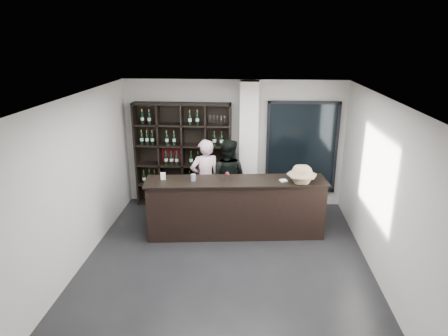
# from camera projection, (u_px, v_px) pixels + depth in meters

# --- Properties ---
(floor) EXTENTS (5.00, 5.50, 0.01)m
(floor) POSITION_uv_depth(u_px,v_px,m) (226.00, 263.00, 7.03)
(floor) COLOR black
(floor) RESTS_ON ground
(wine_shelf) EXTENTS (2.20, 0.35, 2.40)m
(wine_shelf) POSITION_uv_depth(u_px,v_px,m) (183.00, 155.00, 9.16)
(wine_shelf) COLOR black
(wine_shelf) RESTS_ON floor
(structural_column) EXTENTS (0.40, 0.40, 2.90)m
(structural_column) POSITION_uv_depth(u_px,v_px,m) (249.00, 147.00, 8.89)
(structural_column) COLOR silver
(structural_column) RESTS_ON floor
(glass_panel) EXTENTS (1.60, 0.08, 2.10)m
(glass_panel) POSITION_uv_depth(u_px,v_px,m) (302.00, 147.00, 9.04)
(glass_panel) COLOR black
(glass_panel) RESTS_ON floor
(tasting_counter) EXTENTS (3.51, 0.72, 1.16)m
(tasting_counter) POSITION_uv_depth(u_px,v_px,m) (236.00, 207.00, 7.88)
(tasting_counter) COLOR black
(tasting_counter) RESTS_ON floor
(taster_pink) EXTENTS (0.75, 0.63, 1.76)m
(taster_pink) POSITION_uv_depth(u_px,v_px,m) (205.00, 179.00, 8.54)
(taster_pink) COLOR beige
(taster_pink) RESTS_ON floor
(taster_black) EXTENTS (0.97, 0.84, 1.73)m
(taster_black) POSITION_uv_depth(u_px,v_px,m) (227.00, 177.00, 8.71)
(taster_black) COLOR black
(taster_black) RESTS_ON floor
(customer) EXTENTS (0.98, 0.58, 1.51)m
(customer) POSITION_uv_depth(u_px,v_px,m) (300.00, 202.00, 7.70)
(customer) COLOR #987F60
(customer) RESTS_ON floor
(wine_glass) EXTENTS (0.11, 0.11, 0.20)m
(wine_glass) POSITION_uv_depth(u_px,v_px,m) (227.00, 176.00, 7.65)
(wine_glass) COLOR white
(wine_glass) RESTS_ON tasting_counter
(spit_cup) EXTENTS (0.13, 0.13, 0.13)m
(spit_cup) POSITION_uv_depth(u_px,v_px,m) (193.00, 178.00, 7.64)
(spit_cup) COLOR silver
(spit_cup) RESTS_ON tasting_counter
(napkin_stack) EXTENTS (0.16, 0.16, 0.02)m
(napkin_stack) POSITION_uv_depth(u_px,v_px,m) (283.00, 180.00, 7.65)
(napkin_stack) COLOR white
(napkin_stack) RESTS_ON tasting_counter
(card_stand) EXTENTS (0.10, 0.07, 0.14)m
(card_stand) POSITION_uv_depth(u_px,v_px,m) (163.00, 176.00, 7.71)
(card_stand) COLOR white
(card_stand) RESTS_ON tasting_counter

